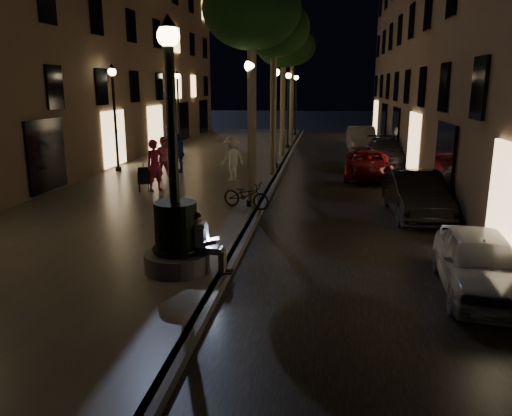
% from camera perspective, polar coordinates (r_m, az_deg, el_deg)
% --- Properties ---
extents(ground, '(120.00, 120.00, 0.00)m').
position_cam_1_polar(ground, '(23.25, 2.66, 3.76)').
color(ground, black).
rests_on(ground, ground).
extents(cobble_lane, '(6.00, 45.00, 0.02)m').
position_cam_1_polar(cobble_lane, '(23.17, 10.08, 3.55)').
color(cobble_lane, black).
rests_on(cobble_lane, ground).
extents(promenade, '(8.00, 45.00, 0.20)m').
position_cam_1_polar(promenade, '(23.92, -6.95, 4.20)').
color(promenade, '#68635C').
rests_on(promenade, ground).
extents(curb_strip, '(0.25, 45.00, 0.20)m').
position_cam_1_polar(curb_strip, '(23.23, 2.66, 4.00)').
color(curb_strip, '#59595B').
rests_on(curb_strip, ground).
extents(building_right, '(8.00, 36.00, 15.00)m').
position_cam_1_polar(building_right, '(27.20, 26.42, 19.74)').
color(building_right, '#7C634D').
rests_on(building_right, ground).
extents(building_left, '(8.00, 36.00, 15.00)m').
position_cam_1_polar(building_left, '(29.58, -21.91, 19.58)').
color(building_left, '#7C634D').
rests_on(building_left, ground).
extents(fountain_lamppost, '(1.40, 1.40, 5.21)m').
position_cam_1_polar(fountain_lamppost, '(10.65, -9.15, -1.91)').
color(fountain_lamppost, '#59595B').
rests_on(fountain_lamppost, promenade).
extents(seated_man_laptop, '(0.93, 0.31, 1.30)m').
position_cam_1_polar(seated_man_laptop, '(10.59, -5.91, -3.70)').
color(seated_man_laptop, gray).
rests_on(seated_man_laptop, promenade).
extents(tree_near, '(3.00, 3.00, 7.30)m').
position_cam_1_polar(tree_near, '(16.11, -0.49, 21.57)').
color(tree_near, '#6B604C').
rests_on(tree_near, promenade).
extents(tree_second, '(3.00, 3.00, 7.40)m').
position_cam_1_polar(tree_second, '(22.03, 2.05, 19.74)').
color(tree_second, '#6B604C').
rests_on(tree_second, promenade).
extents(tree_third, '(3.00, 3.00, 7.20)m').
position_cam_1_polar(tree_third, '(27.97, 3.16, 18.08)').
color(tree_third, '#6B604C').
rests_on(tree_third, promenade).
extents(tree_far, '(3.00, 3.00, 7.50)m').
position_cam_1_polar(tree_far, '(33.95, 4.20, 17.81)').
color(tree_far, '#6B604C').
rests_on(tree_far, promenade).
extents(lamp_curb_a, '(0.36, 0.36, 4.81)m').
position_cam_1_polar(lamp_curb_a, '(15.99, -0.65, 10.86)').
color(lamp_curb_a, black).
rests_on(lamp_curb_a, promenade).
extents(lamp_curb_b, '(0.36, 0.36, 4.81)m').
position_cam_1_polar(lamp_curb_b, '(23.93, 2.24, 11.84)').
color(lamp_curb_b, black).
rests_on(lamp_curb_b, promenade).
extents(lamp_curb_c, '(0.36, 0.36, 4.81)m').
position_cam_1_polar(lamp_curb_c, '(31.89, 3.70, 12.33)').
color(lamp_curb_c, black).
rests_on(lamp_curb_c, promenade).
extents(lamp_curb_d, '(0.36, 0.36, 4.81)m').
position_cam_1_polar(lamp_curb_d, '(39.87, 4.58, 12.62)').
color(lamp_curb_d, black).
rests_on(lamp_curb_d, promenade).
extents(lamp_left_b, '(0.36, 0.36, 4.81)m').
position_cam_1_polar(lamp_left_b, '(23.78, -15.91, 11.33)').
color(lamp_left_b, black).
rests_on(lamp_left_b, promenade).
extents(lamp_left_c, '(0.36, 0.36, 4.81)m').
position_cam_1_polar(lamp_left_c, '(33.18, -8.91, 12.25)').
color(lamp_left_c, black).
rests_on(lamp_left_c, promenade).
extents(stroller, '(0.65, 1.03, 1.04)m').
position_cam_1_polar(stroller, '(19.21, -12.72, 3.47)').
color(stroller, black).
rests_on(stroller, promenade).
extents(car_front, '(1.78, 3.82, 1.27)m').
position_cam_1_polar(car_front, '(10.96, 24.18, -5.71)').
color(car_front, '#9FA2A7').
rests_on(car_front, ground).
extents(car_second, '(1.67, 4.37, 1.42)m').
position_cam_1_polar(car_second, '(16.52, 17.83, 1.44)').
color(car_second, black).
rests_on(car_second, ground).
extents(car_third, '(2.25, 4.48, 1.22)m').
position_cam_1_polar(car_third, '(23.05, 12.64, 4.88)').
color(car_third, maroon).
rests_on(car_third, ground).
extents(car_rear, '(2.03, 4.77, 1.37)m').
position_cam_1_polar(car_rear, '(27.19, 14.52, 6.26)').
color(car_rear, '#2A2B2F').
rests_on(car_rear, ground).
extents(car_fifth, '(1.71, 4.64, 1.52)m').
position_cam_1_polar(car_fifth, '(32.60, 11.94, 7.73)').
color(car_fifth, '#A4A49F').
rests_on(car_fifth, ground).
extents(pedestrian_red, '(0.81, 0.83, 1.93)m').
position_cam_1_polar(pedestrian_red, '(19.01, -11.46, 4.78)').
color(pedestrian_red, '#B6244C').
rests_on(pedestrian_red, promenade).
extents(pedestrian_pink, '(0.92, 0.76, 1.72)m').
position_cam_1_polar(pedestrian_pink, '(22.17, -10.53, 5.82)').
color(pedestrian_pink, pink).
rests_on(pedestrian_pink, promenade).
extents(pedestrian_white, '(1.31, 1.32, 1.83)m').
position_cam_1_polar(pedestrian_white, '(20.85, -2.74, 5.68)').
color(pedestrian_white, white).
rests_on(pedestrian_white, promenade).
extents(pedestrian_blue, '(0.81, 1.13, 1.78)m').
position_cam_1_polar(pedestrian_blue, '(23.05, -8.71, 6.27)').
color(pedestrian_blue, '#293098').
rests_on(pedestrian_blue, promenade).
extents(pedestrian_dark, '(0.81, 1.07, 1.96)m').
position_cam_1_polar(pedestrian_dark, '(27.16, -10.01, 7.54)').
color(pedestrian_dark, '#323136').
rests_on(pedestrian_dark, promenade).
extents(bicycle, '(1.74, 1.11, 0.86)m').
position_cam_1_polar(bicycle, '(16.08, -1.13, 1.50)').
color(bicycle, black).
rests_on(bicycle, promenade).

